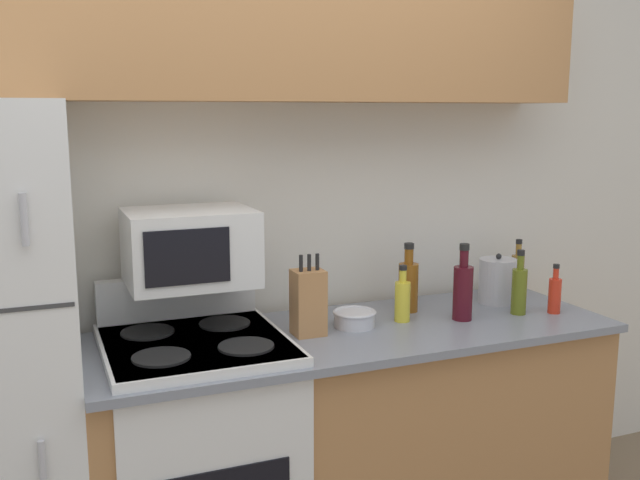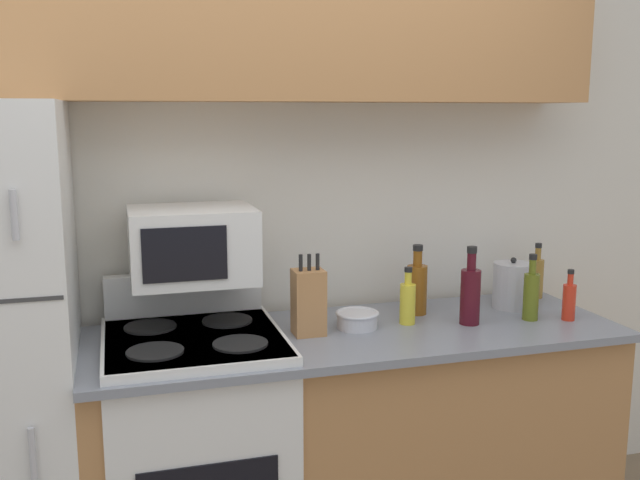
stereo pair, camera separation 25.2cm
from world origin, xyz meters
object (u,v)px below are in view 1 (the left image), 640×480
Objects in this scene: bottle_wine_red at (463,290)px; kettle at (498,281)px; knife_block at (308,302)px; bottle_hot_sauce at (555,294)px; bottle_whiskey at (408,285)px; bottle_vinegar at (518,272)px; bottle_cooking_spray at (402,299)px; bowl at (354,318)px; bottle_olive_oil at (519,289)px; microwave at (190,247)px; stove at (199,463)px.

kettle is (0.28, 0.16, -0.02)m from bottle_wine_red.
bottle_wine_red is 0.32m from kettle.
bottle_hot_sauce is at bearing -6.19° from knife_block.
bottle_whiskey is 1.32× the size of kettle.
bottle_vinegar reaches higher than bottle_cooking_spray.
bottle_olive_oil reaches higher than bowl.
microwave is 1.57× the size of bottle_whiskey.
microwave is at bearing 171.05° from bottle_olive_oil.
bottle_whiskey is at bearing 176.08° from kettle.
bowl is at bearing -10.66° from microwave.
stove is at bearing -175.29° from kettle.
kettle is at bearing -1.19° from microwave.
bottle_cooking_spray is 0.51m from kettle.
bottle_whiskey is 0.41m from kettle.
bottle_olive_oil is 0.93× the size of bottle_whiskey.
stove is 4.57× the size of bottle_vinegar.
bowl is (0.61, 0.02, 0.46)m from stove.
microwave is 1.84× the size of bottle_vinegar.
bottle_olive_oil is 1.30× the size of bottle_hot_sauce.
knife_block is 0.50m from bottle_whiskey.
bowl is 0.55× the size of bottle_wine_red.
bottle_whiskey is (0.29, 0.11, 0.08)m from bowl.
bottle_wine_red is at bearing -16.93° from bottle_cooking_spray.
stove is 1.05m from bottle_whiskey.
bowl is 0.75× the size of bottle_cooking_spray.
stove is 1.17m from bottle_wine_red.
bottle_hot_sauce reaches higher than bowl.
bottle_vinegar is at bearing 53.54° from bottle_olive_oil.
bottle_cooking_spray is (-0.69, -0.20, -0.01)m from bottle_vinegar.
bottle_whiskey is (0.90, 0.14, 0.53)m from stove.
bottle_cooking_spray is at bearing -0.93° from bowl.
knife_block is 0.21m from bowl.
bottle_vinegar is at bearing 30.17° from bottle_wine_red.
bowl is (0.59, -0.11, -0.29)m from microwave.
bottle_olive_oil is at bearing 162.74° from bottle_hot_sauce.
bottle_cooking_spray is at bearing 169.85° from bottle_olive_oil.
bottle_hot_sauce is at bearing -17.26° from bottle_olive_oil.
bottle_wine_red is at bearing 176.18° from bottle_olive_oil.
bottle_vinegar is at bearing 8.40° from stove.
bottle_olive_oil is 0.25m from bottle_wine_red.
bottle_cooking_spray is (-0.48, 0.09, -0.02)m from bottle_olive_oil.
knife_block reaches higher than bottle_vinegar.
bottle_whiskey reaches higher than bottle_hot_sauce.
kettle is (1.29, -0.03, -0.23)m from microwave.
bottle_whiskey is (-0.39, 0.20, 0.01)m from bottle_olive_oil.
bottle_cooking_spray is at bearing -8.22° from microwave.
bottle_wine_red is at bearing -9.58° from bowl.
bowl is 0.69m from bottle_olive_oil.
bottle_wine_red is at bearing -53.37° from bottle_whiskey.
kettle is (-0.19, -0.11, 0.00)m from bottle_vinegar.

